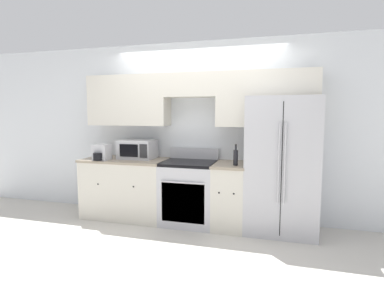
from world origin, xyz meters
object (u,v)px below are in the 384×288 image
object	(u,v)px
oven_range	(189,192)
bottle	(236,157)
refrigerator	(281,165)
microwave	(137,149)

from	to	relation	value
oven_range	bottle	world-z (taller)	bottle
refrigerator	microwave	size ratio (longest dim) A/B	3.40
oven_range	bottle	bearing A→B (deg)	-10.58
oven_range	microwave	size ratio (longest dim) A/B	2.00
refrigerator	microwave	bearing A→B (deg)	178.81
bottle	oven_range	bearing A→B (deg)	169.42
refrigerator	oven_range	bearing A→B (deg)	-178.19
oven_range	bottle	size ratio (longest dim) A/B	3.77
microwave	bottle	xyz separation A→B (m)	(1.50, -0.21, -0.03)
oven_range	refrigerator	distance (m)	1.32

